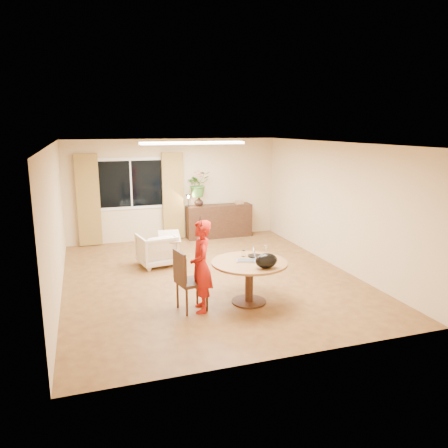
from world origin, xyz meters
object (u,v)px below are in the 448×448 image
at_px(child, 201,266).
at_px(dining_table, 249,270).
at_px(dining_chair, 192,280).
at_px(armchair, 157,250).
at_px(sideboard, 219,221).

bearing_deg(child, dining_table, 101.90).
xyz_separation_m(dining_chair, child, (0.14, -0.07, 0.24)).
bearing_deg(dining_chair, armchair, 81.75).
relative_size(child, armchair, 1.96).
bearing_deg(dining_table, sideboard, 78.94).
bearing_deg(child, dining_chair, -109.81).
bearing_deg(sideboard, dining_table, -101.06).
xyz_separation_m(dining_table, armchair, (-1.13, 2.50, -0.22)).
relative_size(dining_table, dining_chair, 1.26).
bearing_deg(child, armchair, -165.90).
bearing_deg(dining_table, dining_chair, 179.47).
height_order(dining_chair, armchair, dining_chair).
height_order(dining_table, dining_chair, dining_chair).
height_order(dining_table, child, child).
xyz_separation_m(child, armchair, (-0.29, 2.56, -0.40)).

